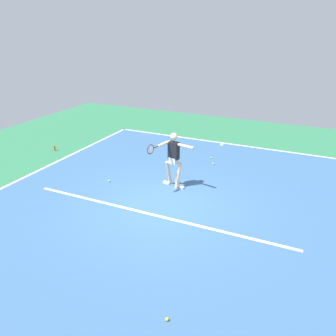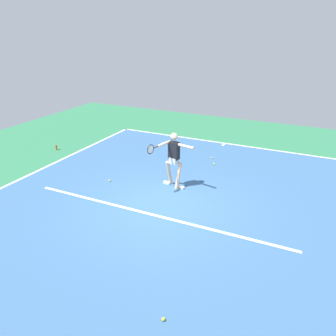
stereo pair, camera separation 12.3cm
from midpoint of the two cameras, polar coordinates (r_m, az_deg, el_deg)
ground_plane at (r=9.80m, az=-0.72°, el=-6.32°), size 21.31×21.31×0.00m
court_surface at (r=9.80m, az=-0.72°, el=-6.31°), size 10.34×12.52×0.00m
court_line_baseline_near at (r=15.15m, az=9.78°, el=4.14°), size 10.34×0.10×0.01m
court_line_sideline_right at (r=12.70m, az=-21.90°, el=-0.98°), size 0.10×12.52×0.01m
court_line_service at (r=9.35m, az=-2.29°, el=-7.84°), size 7.76×0.10×0.01m
court_line_centre_mark at (r=14.97m, az=9.56°, el=3.92°), size 0.10×0.30×0.01m
tennis_player at (r=10.50m, az=1.25°, el=1.96°), size 1.12×1.19×1.79m
tennis_ball_by_baseline at (r=13.28m, az=7.73°, el=1.70°), size 0.07×0.07×0.07m
tennis_ball_near_service_line at (r=6.48m, az=-0.19°, el=-24.14°), size 0.07×0.07×0.07m
tennis_ball_far_corner at (r=11.38m, az=-9.50°, el=-2.12°), size 0.07×0.07×0.07m
tennis_ball_by_sideline at (r=12.70m, az=8.06°, el=0.67°), size 0.07×0.07×0.07m
water_bottle at (r=14.81m, az=-18.07°, el=3.32°), size 0.07×0.07×0.22m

